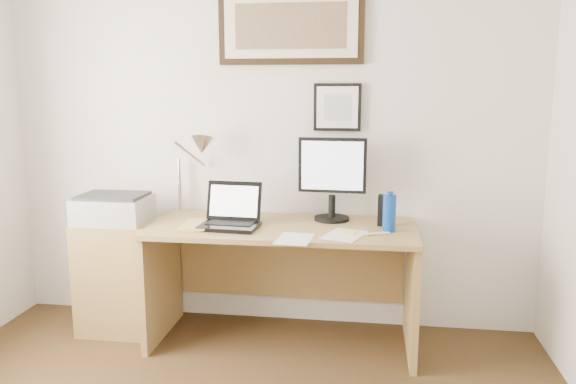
% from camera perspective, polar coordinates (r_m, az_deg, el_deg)
% --- Properties ---
extents(wall_back, '(3.50, 0.02, 2.50)m').
position_cam_1_polar(wall_back, '(3.70, -2.00, 5.55)').
color(wall_back, silver).
rests_on(wall_back, ground).
extents(side_cabinet, '(0.50, 0.40, 0.73)m').
position_cam_1_polar(side_cabinet, '(3.85, -16.52, -8.15)').
color(side_cabinet, olive).
rests_on(side_cabinet, floor).
extents(water_bottle, '(0.08, 0.08, 0.22)m').
position_cam_1_polar(water_bottle, '(3.30, 10.26, -2.12)').
color(water_bottle, '#0B3B9B').
rests_on(water_bottle, desk).
extents(bottle_cap, '(0.04, 0.04, 0.02)m').
position_cam_1_polar(bottle_cap, '(3.27, 10.32, -0.11)').
color(bottle_cap, '#0B3B9B').
rests_on(bottle_cap, water_bottle).
extents(speaker, '(0.09, 0.08, 0.19)m').
position_cam_1_polar(speaker, '(3.43, 9.83, -1.85)').
color(speaker, black).
rests_on(speaker, desk).
extents(paper_sheet_a, '(0.21, 0.28, 0.00)m').
position_cam_1_polar(paper_sheet_a, '(3.10, 0.66, -4.78)').
color(paper_sheet_a, white).
rests_on(paper_sheet_a, desk).
extents(paper_sheet_b, '(0.27, 0.33, 0.00)m').
position_cam_1_polar(paper_sheet_b, '(3.19, 5.74, -4.37)').
color(paper_sheet_b, white).
rests_on(paper_sheet_b, desk).
extents(sticky_pad, '(0.10, 0.10, 0.01)m').
position_cam_1_polar(sticky_pad, '(3.22, 6.09, -4.14)').
color(sticky_pad, '#FFDF78').
rests_on(sticky_pad, desk).
extents(marker_pen, '(0.14, 0.06, 0.02)m').
position_cam_1_polar(marker_pen, '(3.22, 9.10, -4.20)').
color(marker_pen, white).
rests_on(marker_pen, desk).
extents(book, '(0.21, 0.27, 0.02)m').
position_cam_1_polar(book, '(3.44, -10.64, -3.29)').
color(book, tan).
rests_on(book, desk).
extents(desk, '(1.60, 0.70, 0.75)m').
position_cam_1_polar(desk, '(3.54, -0.34, -6.82)').
color(desk, olive).
rests_on(desk, floor).
extents(laptop, '(0.36, 0.31, 0.26)m').
position_cam_1_polar(laptop, '(3.38, -5.82, -2.54)').
color(laptop, black).
rests_on(laptop, desk).
extents(lcd_monitor, '(0.42, 0.22, 0.52)m').
position_cam_1_polar(lcd_monitor, '(3.49, 4.51, 1.75)').
color(lcd_monitor, black).
rests_on(lcd_monitor, desk).
extents(printer, '(0.44, 0.34, 0.18)m').
position_cam_1_polar(printer, '(3.73, -17.31, -1.59)').
color(printer, '#A5A5A7').
rests_on(printer, side_cabinet).
extents(desk_lamp, '(0.29, 0.27, 0.53)m').
position_cam_1_polar(desk_lamp, '(3.62, -8.92, 4.32)').
color(desk_lamp, silver).
rests_on(desk_lamp, desk).
extents(picture_large, '(0.92, 0.04, 0.47)m').
position_cam_1_polar(picture_large, '(3.65, 0.26, 16.49)').
color(picture_large, black).
rests_on(picture_large, wall_back).
extents(picture_small, '(0.30, 0.03, 0.30)m').
position_cam_1_polar(picture_small, '(3.61, 5.04, 8.57)').
color(picture_small, black).
rests_on(picture_small, wall_back).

